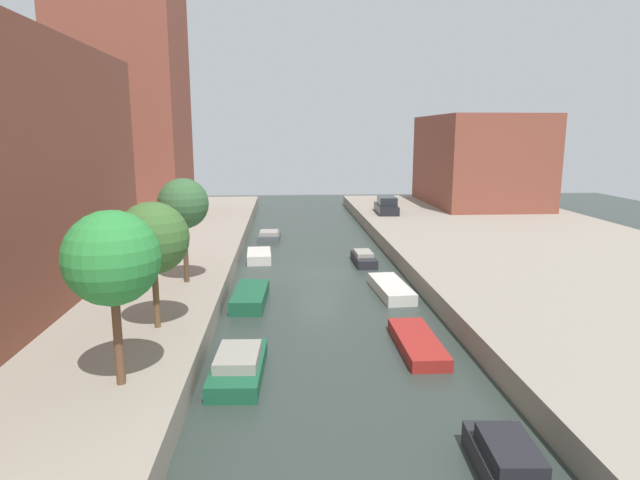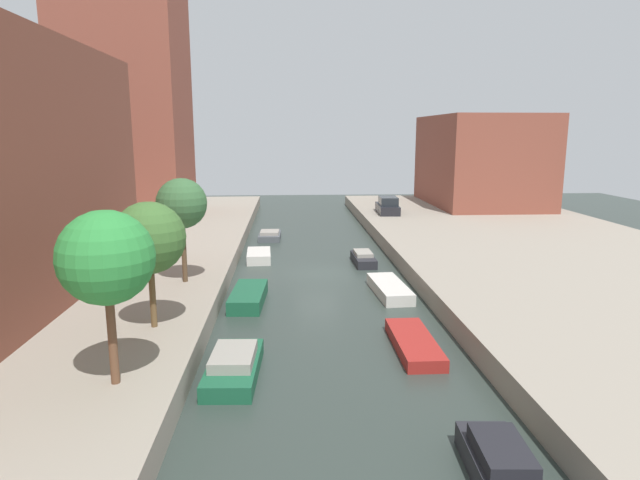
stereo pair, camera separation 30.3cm
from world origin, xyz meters
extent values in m
plane|color=#2D3833|center=(0.00, 0.00, 0.00)|extent=(84.00, 84.00, 0.00)
cube|color=gray|center=(-15.00, 0.00, 0.50)|extent=(20.00, 64.00, 1.00)
cube|color=gray|center=(15.00, 0.00, 0.50)|extent=(20.00, 64.00, 1.00)
cube|color=brown|center=(-16.00, 19.40, 13.37)|extent=(10.00, 9.64, 24.73)
cube|color=brown|center=(18.00, 23.61, 5.50)|extent=(10.00, 15.14, 8.99)
cylinder|color=brown|center=(-6.87, -16.04, 2.42)|extent=(0.26, 0.26, 2.84)
sphere|color=#2D873A|center=(-6.87, -16.04, 4.79)|extent=(2.71, 2.71, 2.71)
cylinder|color=brown|center=(-6.87, -11.29, 2.25)|extent=(0.23, 0.23, 2.50)
sphere|color=#3C672E|center=(-6.87, -11.29, 4.44)|extent=(2.69, 2.69, 2.69)
cylinder|color=#4E3A26|center=(-6.87, -4.90, 2.52)|extent=(0.24, 0.24, 3.05)
sphere|color=#366136|center=(-6.87, -4.90, 4.90)|extent=(2.45, 2.45, 2.45)
cube|color=black|center=(7.41, 17.77, 1.40)|extent=(1.96, 4.48, 0.79)
cube|color=#1E2328|center=(7.41, 17.44, 2.17)|extent=(1.66, 2.49, 0.75)
cube|color=#195638|center=(-3.66, -13.66, 0.28)|extent=(1.86, 4.14, 0.56)
cube|color=gray|center=(-3.66, -13.71, 0.74)|extent=(1.52, 2.30, 0.37)
cube|color=#195638|center=(-3.73, -5.46, 0.33)|extent=(1.77, 4.20, 0.67)
cube|color=beige|center=(-3.69, 3.67, 0.30)|extent=(1.65, 3.25, 0.61)
cube|color=#4C5156|center=(-3.20, 10.99, 0.23)|extent=(1.75, 3.28, 0.46)
cube|color=gray|center=(-3.20, 10.78, 0.58)|extent=(1.46, 1.82, 0.23)
cube|color=#232328|center=(3.26, -19.95, 0.32)|extent=(1.57, 3.66, 0.63)
cube|color=black|center=(3.26, -19.89, 0.83)|extent=(1.27, 2.04, 0.39)
cube|color=maroon|center=(3.07, -11.68, 0.24)|extent=(1.46, 4.49, 0.48)
cube|color=beige|center=(3.49, -4.37, 0.29)|extent=(1.77, 4.58, 0.58)
cube|color=#232328|center=(3.05, 2.34, 0.27)|extent=(1.31, 3.41, 0.54)
cube|color=gray|center=(3.05, 2.51, 0.66)|extent=(1.09, 1.89, 0.24)
camera|label=1|loc=(-2.03, -31.18, 8.23)|focal=30.39mm
camera|label=2|loc=(-1.73, -31.20, 8.23)|focal=30.39mm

